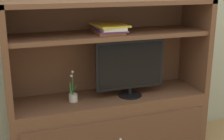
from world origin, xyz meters
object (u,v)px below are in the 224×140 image
Objects in this scene: media_console at (110,109)px; magazine_stack at (109,28)px; tv_monitor at (130,67)px; potted_plant at (73,96)px.

media_console is 5.01× the size of magazine_stack.
media_console is 2.80× the size of tv_monitor.
tv_monitor is 0.38m from magazine_stack.
magazine_stack reaches higher than tv_monitor.
magazine_stack is (0.33, 0.03, 0.55)m from potted_plant.
tv_monitor is 0.55m from potted_plant.
tv_monitor is at bearing -21.69° from media_console.
media_console is at bearing 35.85° from magazine_stack.
media_console is at bearing 4.96° from potted_plant.
potted_plant is (-0.50, 0.04, -0.21)m from tv_monitor.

